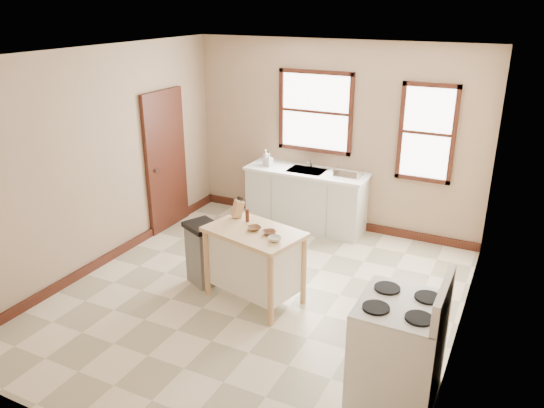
{
  "coord_description": "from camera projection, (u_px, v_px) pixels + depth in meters",
  "views": [
    {
      "loc": [
        2.62,
        -4.83,
        3.32
      ],
      "look_at": [
        0.02,
        0.4,
        1.05
      ],
      "focal_mm": 35.0,
      "sensor_mm": 36.0,
      "label": 1
    }
  ],
  "objects": [
    {
      "name": "faucet",
      "position": [
        311.0,
        160.0,
        8.05
      ],
      "size": [
        0.03,
        0.03,
        0.22
      ],
      "primitive_type": "cylinder",
      "color": "silver",
      "rests_on": "sink_counter"
    },
    {
      "name": "floor",
      "position": [
        256.0,
        297.0,
        6.31
      ],
      "size": [
        5.0,
        5.0,
        0.0
      ],
      "primitive_type": "plane",
      "color": "#F5E4C2",
      "rests_on": "ground"
    },
    {
      "name": "ceiling",
      "position": [
        253.0,
        54.0,
        5.3
      ],
      "size": [
        5.0,
        5.0,
        0.0
      ],
      "primitive_type": "plane",
      "rotation": [
        3.14,
        0.0,
        0.0
      ],
      "color": "white",
      "rests_on": "ground"
    },
    {
      "name": "bowl_c",
      "position": [
        275.0,
        239.0,
        5.7
      ],
      "size": [
        0.2,
        0.2,
        0.05
      ],
      "primitive_type": "imported",
      "rotation": [
        0.0,
        0.0,
        -0.46
      ],
      "color": "silver",
      "rests_on": "kitchen_island"
    },
    {
      "name": "wall_right",
      "position": [
        470.0,
        222.0,
        4.87
      ],
      "size": [
        0.04,
        5.0,
        2.8
      ],
      "primitive_type": "cube",
      "color": "tan",
      "rests_on": "ground"
    },
    {
      "name": "bowl_b",
      "position": [
        269.0,
        233.0,
        5.86
      ],
      "size": [
        0.21,
        0.21,
        0.04
      ],
      "primitive_type": "imported",
      "rotation": [
        0.0,
        0.0,
        0.66
      ],
      "color": "brown",
      "rests_on": "kitchen_island"
    },
    {
      "name": "door_left",
      "position": [
        166.0,
        161.0,
        7.94
      ],
      "size": [
        0.06,
        0.9,
        2.1
      ],
      "primitive_type": "cube",
      "color": "#33180D",
      "rests_on": "ground"
    },
    {
      "name": "dish_rack",
      "position": [
        348.0,
        173.0,
        7.67
      ],
      "size": [
        0.46,
        0.39,
        0.1
      ],
      "primitive_type": null,
      "rotation": [
        0.0,
        0.0,
        -0.26
      ],
      "color": "silver",
      "rests_on": "sink_counter"
    },
    {
      "name": "kitchen_island",
      "position": [
        255.0,
        265.0,
        6.13
      ],
      "size": [
        1.21,
        0.92,
        0.88
      ],
      "primitive_type": null,
      "rotation": [
        0.0,
        0.0,
        -0.23
      ],
      "color": "tan",
      "rests_on": "ground"
    },
    {
      "name": "soap_bottle_a",
      "position": [
        266.0,
        157.0,
        8.15
      ],
      "size": [
        0.1,
        0.1,
        0.24
      ],
      "primitive_type": "imported",
      "rotation": [
        0.0,
        0.0,
        0.08
      ],
      "color": "#B2B2B2",
      "rests_on": "sink_counter"
    },
    {
      "name": "baseboard_left",
      "position": [
        112.0,
        255.0,
        7.21
      ],
      "size": [
        0.04,
        5.0,
        0.12
      ],
      "primitive_type": "cube",
      "color": "#33180D",
      "rests_on": "ground"
    },
    {
      "name": "gas_stove",
      "position": [
        399.0,
        338.0,
        4.54
      ],
      "size": [
        0.76,
        0.77,
        1.22
      ],
      "primitive_type": null,
      "color": "white",
      "rests_on": "ground"
    },
    {
      "name": "wall_left",
      "position": [
        99.0,
        160.0,
        6.74
      ],
      "size": [
        0.04,
        5.0,
        2.8
      ],
      "primitive_type": "cube",
      "color": "tan",
      "rests_on": "ground"
    },
    {
      "name": "baseboard_back",
      "position": [
        330.0,
        220.0,
        8.35
      ],
      "size": [
        4.5,
        0.04,
        0.12
      ],
      "primitive_type": "cube",
      "color": "#33180D",
      "rests_on": "ground"
    },
    {
      "name": "bowl_a",
      "position": [
        254.0,
        228.0,
        5.97
      ],
      "size": [
        0.22,
        0.22,
        0.04
      ],
      "primitive_type": "imported",
      "rotation": [
        0.0,
        0.0,
        -0.66
      ],
      "color": "brown",
      "rests_on": "kitchen_island"
    },
    {
      "name": "soap_bottle_b",
      "position": [
        269.0,
        160.0,
        8.09
      ],
      "size": [
        0.12,
        0.12,
        0.21
      ],
      "primitive_type": "imported",
      "rotation": [
        0.0,
        0.0,
        -0.36
      ],
      "color": "#B2B2B2",
      "rests_on": "sink_counter"
    },
    {
      "name": "window_main",
      "position": [
        315.0,
        112.0,
        7.88
      ],
      "size": [
        1.17,
        0.06,
        1.22
      ],
      "primitive_type": null,
      "color": "#33180D",
      "rests_on": "wall_back"
    },
    {
      "name": "window_side",
      "position": [
        427.0,
        133.0,
        7.24
      ],
      "size": [
        0.77,
        0.06,
        1.37
      ],
      "primitive_type": null,
      "color": "#33180D",
      "rests_on": "wall_back"
    },
    {
      "name": "wall_back",
      "position": [
        334.0,
        137.0,
        7.89
      ],
      "size": [
        4.5,
        0.04,
        2.8
      ],
      "primitive_type": "cube",
      "color": "tan",
      "rests_on": "ground"
    },
    {
      "name": "sink_counter",
      "position": [
        306.0,
        199.0,
        8.11
      ],
      "size": [
        1.86,
        0.62,
        0.92
      ],
      "primitive_type": null,
      "color": "beige",
      "rests_on": "ground"
    },
    {
      "name": "pepper_grinder",
      "position": [
        247.0,
        216.0,
        6.17
      ],
      "size": [
        0.05,
        0.05,
        0.15
      ],
      "primitive_type": "cylinder",
      "rotation": [
        0.0,
        0.0,
        -0.08
      ],
      "color": "#451D12",
      "rests_on": "kitchen_island"
    },
    {
      "name": "trash_bin",
      "position": [
        203.0,
        253.0,
        6.52
      ],
      "size": [
        0.51,
        0.48,
        0.79
      ],
      "primitive_type": null,
      "rotation": [
        0.0,
        0.0,
        -0.44
      ],
      "color": "slate",
      "rests_on": "ground"
    },
    {
      "name": "knife_block",
      "position": [
        238.0,
        210.0,
        6.29
      ],
      "size": [
        0.14,
        0.14,
        0.2
      ],
      "primitive_type": null,
      "rotation": [
        0.0,
        0.0,
        -0.66
      ],
      "color": "#DBBB73",
      "rests_on": "kitchen_island"
    }
  ]
}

